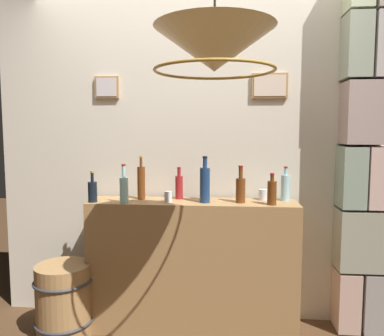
{
  "coord_description": "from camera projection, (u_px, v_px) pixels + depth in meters",
  "views": [
    {
      "loc": [
        0.24,
        -1.9,
        1.49
      ],
      "look_at": [
        0.0,
        0.8,
        1.22
      ],
      "focal_mm": 35.72,
      "sensor_mm": 36.0,
      "label": 1
    }
  ],
  "objects": [
    {
      "name": "liquor_bottle_tequila",
      "position": [
        204.0,
        189.0,
        2.85
      ],
      "size": [
        0.06,
        0.06,
        0.24
      ],
      "color": "black",
      "rests_on": "bar_shelf_unit"
    },
    {
      "name": "liquor_bottle_brandy",
      "position": [
        93.0,
        191.0,
        2.76
      ],
      "size": [
        0.07,
        0.07,
        0.23
      ],
      "color": "black",
      "rests_on": "bar_shelf_unit"
    },
    {
      "name": "pendant_lamp",
      "position": [
        214.0,
        51.0,
        1.93
      ],
      "size": [
        0.63,
        0.63,
        0.49
      ],
      "color": "beige"
    },
    {
      "name": "glass_tumbler_highball",
      "position": [
        263.0,
        195.0,
        2.85
      ],
      "size": [
        0.07,
        0.07,
        0.08
      ],
      "color": "silver",
      "rests_on": "bar_shelf_unit"
    },
    {
      "name": "stone_pillar",
      "position": [
        364.0,
        147.0,
        2.77
      ],
      "size": [
        0.35,
        0.29,
        2.75
      ],
      "color": "#C4A190",
      "rests_on": "ground"
    },
    {
      "name": "panelled_rear_partition",
      "position": [
        195.0,
        130.0,
        2.99
      ],
      "size": [
        3.13,
        0.15,
        2.83
      ],
      "color": "beige",
      "rests_on": "ground"
    },
    {
      "name": "liquor_bottle_rye",
      "position": [
        179.0,
        186.0,
        2.89
      ],
      "size": [
        0.06,
        0.06,
        0.24
      ],
      "color": "maroon",
      "rests_on": "bar_shelf_unit"
    },
    {
      "name": "liquor_bottle_mezcal",
      "position": [
        241.0,
        189.0,
        2.74
      ],
      "size": [
        0.07,
        0.07,
        0.27
      ],
      "color": "brown",
      "rests_on": "bar_shelf_unit"
    },
    {
      "name": "liquor_bottle_scotch",
      "position": [
        141.0,
        182.0,
        2.87
      ],
      "size": [
        0.06,
        0.06,
        0.33
      ],
      "color": "brown",
      "rests_on": "bar_shelf_unit"
    },
    {
      "name": "liquor_bottle_amaro",
      "position": [
        124.0,
        189.0,
        2.71
      ],
      "size": [
        0.06,
        0.06,
        0.28
      ],
      "color": "#A1D9DB",
      "rests_on": "bar_shelf_unit"
    },
    {
      "name": "wooden_barrel",
      "position": [
        64.0,
        301.0,
        2.76
      ],
      "size": [
        0.42,
        0.42,
        0.53
      ],
      "color": "#9E7547",
      "rests_on": "ground"
    },
    {
      "name": "liquor_bottle_gin",
      "position": [
        272.0,
        192.0,
        2.66
      ],
      "size": [
        0.06,
        0.06,
        0.22
      ],
      "color": "#633213",
      "rests_on": "bar_shelf_unit"
    },
    {
      "name": "liquor_bottle_whiskey",
      "position": [
        285.0,
        187.0,
        2.82
      ],
      "size": [
        0.07,
        0.07,
        0.25
      ],
      "color": "#A0D1DE",
      "rests_on": "bar_shelf_unit"
    },
    {
      "name": "liquor_bottle_sherry",
      "position": [
        205.0,
        184.0,
        2.74
      ],
      "size": [
        0.07,
        0.07,
        0.33
      ],
      "color": "navy",
      "rests_on": "bar_shelf_unit"
    },
    {
      "name": "glass_tumbler_rocks",
      "position": [
        168.0,
        197.0,
        2.77
      ],
      "size": [
        0.06,
        0.06,
        0.08
      ],
      "color": "silver",
      "rests_on": "bar_shelf_unit"
    },
    {
      "name": "bar_shelf_unit",
      "position": [
        193.0,
        265.0,
        2.85
      ],
      "size": [
        1.53,
        0.34,
        0.97
      ],
      "primitive_type": "cube",
      "color": "#9E7547",
      "rests_on": "ground"
    }
  ]
}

